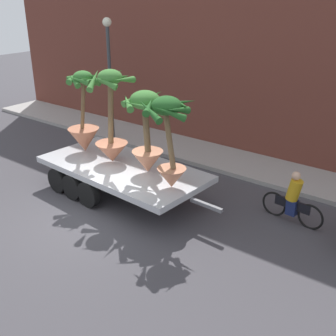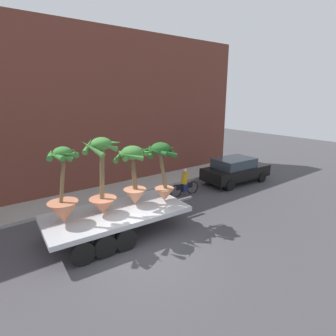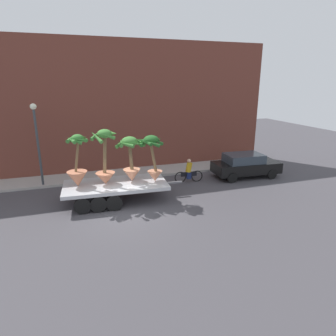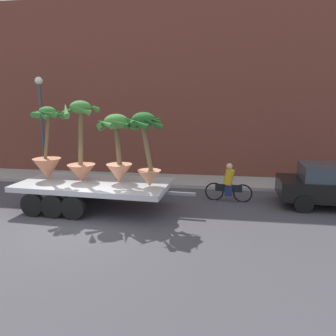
{
  "view_description": "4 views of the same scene",
  "coord_description": "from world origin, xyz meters",
  "px_view_note": "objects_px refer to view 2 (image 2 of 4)",
  "views": [
    {
      "loc": [
        8.09,
        -6.78,
        6.03
      ],
      "look_at": [
        1.63,
        1.68,
        1.42
      ],
      "focal_mm": 44.67,
      "sensor_mm": 36.0,
      "label": 1
    },
    {
      "loc": [
        -4.31,
        -6.98,
        5.29
      ],
      "look_at": [
        2.95,
        2.64,
        1.99
      ],
      "focal_mm": 28.46,
      "sensor_mm": 36.0,
      "label": 2
    },
    {
      "loc": [
        -2.12,
        -12.98,
        6.17
      ],
      "look_at": [
        2.95,
        2.44,
        1.35
      ],
      "focal_mm": 31.31,
      "sensor_mm": 36.0,
      "label": 3
    },
    {
      "loc": [
        4.11,
        -8.9,
        3.78
      ],
      "look_at": [
        2.42,
        2.3,
        1.47
      ],
      "focal_mm": 34.13,
      "sensor_mm": 36.0,
      "label": 4
    }
  ],
  "objects_px": {
    "potted_palm_rear": "(134,174)",
    "potted_palm_extra": "(162,168)",
    "potted_palm_front": "(64,196)",
    "flatbed_trailer": "(111,218)",
    "potted_palm_middle": "(102,182)",
    "cyclist": "(185,184)",
    "parked_car": "(235,170)"
  },
  "relations": [
    {
      "from": "potted_palm_rear",
      "to": "potted_palm_front",
      "type": "height_order",
      "value": "potted_palm_front"
    },
    {
      "from": "potted_palm_middle",
      "to": "parked_car",
      "type": "bearing_deg",
      "value": 8.3
    },
    {
      "from": "potted_palm_extra",
      "to": "cyclist",
      "type": "xyz_separation_m",
      "value": [
        2.86,
        1.89,
        -1.78
      ]
    },
    {
      "from": "flatbed_trailer",
      "to": "potted_palm_rear",
      "type": "distance_m",
      "value": 1.88
    },
    {
      "from": "potted_palm_front",
      "to": "cyclist",
      "type": "bearing_deg",
      "value": 12.1
    },
    {
      "from": "potted_palm_front",
      "to": "cyclist",
      "type": "xyz_separation_m",
      "value": [
        6.69,
        1.43,
        -1.3
      ]
    },
    {
      "from": "potted_palm_rear",
      "to": "potted_palm_extra",
      "type": "height_order",
      "value": "potted_palm_extra"
    },
    {
      "from": "flatbed_trailer",
      "to": "parked_car",
      "type": "distance_m",
      "value": 9.15
    },
    {
      "from": "potted_palm_middle",
      "to": "potted_palm_front",
      "type": "xyz_separation_m",
      "value": [
        -1.38,
        0.12,
        -0.27
      ]
    },
    {
      "from": "potted_palm_middle",
      "to": "cyclist",
      "type": "distance_m",
      "value": 5.75
    },
    {
      "from": "potted_palm_rear",
      "to": "potted_palm_extra",
      "type": "relative_size",
      "value": 0.97
    },
    {
      "from": "cyclist",
      "to": "potted_palm_middle",
      "type": "bearing_deg",
      "value": -163.73
    },
    {
      "from": "potted_palm_front",
      "to": "parked_car",
      "type": "relative_size",
      "value": 0.6
    },
    {
      "from": "potted_palm_front",
      "to": "potted_palm_middle",
      "type": "bearing_deg",
      "value": -4.81
    },
    {
      "from": "flatbed_trailer",
      "to": "parked_car",
      "type": "height_order",
      "value": "parked_car"
    },
    {
      "from": "potted_palm_extra",
      "to": "cyclist",
      "type": "distance_m",
      "value": 3.86
    },
    {
      "from": "potted_palm_middle",
      "to": "potted_palm_extra",
      "type": "xyz_separation_m",
      "value": [
        2.45,
        -0.34,
        0.21
      ]
    },
    {
      "from": "cyclist",
      "to": "parked_car",
      "type": "distance_m",
      "value": 3.97
    },
    {
      "from": "parked_car",
      "to": "potted_palm_extra",
      "type": "bearing_deg",
      "value": -166.08
    },
    {
      "from": "cyclist",
      "to": "parked_car",
      "type": "relative_size",
      "value": 0.41
    },
    {
      "from": "flatbed_trailer",
      "to": "potted_palm_extra",
      "type": "height_order",
      "value": "potted_palm_extra"
    },
    {
      "from": "flatbed_trailer",
      "to": "potted_palm_middle",
      "type": "relative_size",
      "value": 2.23
    },
    {
      "from": "potted_palm_middle",
      "to": "parked_car",
      "type": "height_order",
      "value": "potted_palm_middle"
    },
    {
      "from": "potted_palm_extra",
      "to": "potted_palm_middle",
      "type": "bearing_deg",
      "value": 172.11
    },
    {
      "from": "flatbed_trailer",
      "to": "parked_car",
      "type": "relative_size",
      "value": 1.44
    },
    {
      "from": "potted_palm_rear",
      "to": "parked_car",
      "type": "height_order",
      "value": "potted_palm_rear"
    },
    {
      "from": "potted_palm_rear",
      "to": "potted_palm_extra",
      "type": "bearing_deg",
      "value": -19.63
    },
    {
      "from": "potted_palm_front",
      "to": "parked_car",
      "type": "bearing_deg",
      "value": 6.62
    },
    {
      "from": "flatbed_trailer",
      "to": "cyclist",
      "type": "relative_size",
      "value": 3.5
    },
    {
      "from": "potted_palm_middle",
      "to": "cyclist",
      "type": "height_order",
      "value": "potted_palm_middle"
    },
    {
      "from": "potted_palm_front",
      "to": "parked_car",
      "type": "height_order",
      "value": "potted_palm_front"
    },
    {
      "from": "potted_palm_rear",
      "to": "flatbed_trailer",
      "type": "bearing_deg",
      "value": -173.94
    }
  ]
}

